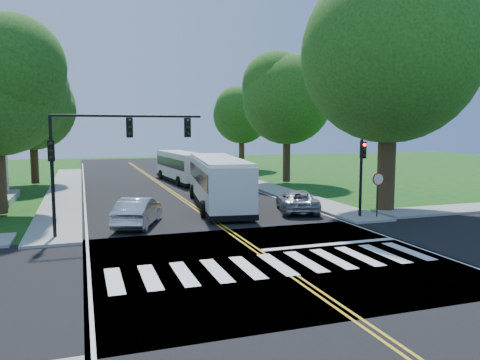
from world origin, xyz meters
name	(u,v)px	position (x,y,z in m)	size (l,w,h in m)	color
ground	(272,261)	(0.00, 0.00, 0.00)	(140.00, 140.00, 0.00)	#194310
road	(180,197)	(0.00, 18.00, 0.01)	(14.00, 96.00, 0.01)	black
cross_road	(272,261)	(0.00, 0.00, 0.01)	(60.00, 12.00, 0.01)	black
center_line	(170,191)	(0.00, 22.00, 0.01)	(0.36, 70.00, 0.01)	gold
edge_line_w	(84,194)	(-6.80, 22.00, 0.01)	(0.12, 70.00, 0.01)	silver
edge_line_e	(247,187)	(6.80, 22.00, 0.01)	(0.12, 70.00, 0.01)	silver
crosswalk	(277,264)	(0.00, -0.50, 0.02)	(12.60, 3.00, 0.01)	silver
stop_bar	(330,244)	(3.50, 1.60, 0.02)	(6.60, 0.40, 0.01)	silver
sidewalk_nw	(65,190)	(-8.30, 25.00, 0.07)	(2.60, 40.00, 0.15)	gray
sidewalk_ne	(251,182)	(8.30, 25.00, 0.07)	(2.60, 40.00, 0.15)	gray
tree_ne_big	(390,54)	(11.00, 8.00, 9.62)	(10.80, 10.80, 14.91)	#332514
tree_west_far	(32,108)	(-11.00, 30.00, 7.00)	(7.60, 7.60, 10.67)	#332514
tree_east_mid	(287,100)	(11.50, 24.00, 7.86)	(8.40, 8.40, 11.93)	#332514
tree_east_far	(242,115)	(12.50, 40.00, 6.86)	(7.20, 7.20, 10.34)	#332514
signal_nw	(105,145)	(-5.86, 6.43, 4.38)	(7.15, 0.46, 5.66)	black
signal_ne	(362,167)	(8.20, 6.44, 2.96)	(0.30, 0.46, 4.40)	black
stop_sign	(378,184)	(9.00, 5.98, 2.03)	(0.76, 0.08, 2.53)	black
bus_lead	(218,181)	(1.62, 13.19, 1.72)	(4.46, 12.76, 3.24)	silver
bus_follow	(181,166)	(2.25, 28.20, 1.53)	(3.24, 11.26, 2.87)	silver
hatchback	(138,212)	(-4.18, 8.38, 0.78)	(1.63, 4.66, 1.54)	silver
suv	(297,201)	(5.71, 9.66, 0.69)	(2.25, 4.88, 1.36)	#B7B9BE
dark_sedan	(236,182)	(5.48, 21.15, 0.59)	(1.63, 4.00, 1.16)	black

